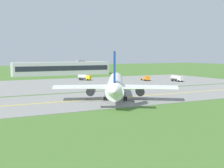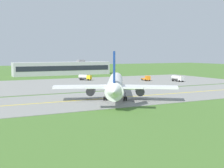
{
  "view_description": "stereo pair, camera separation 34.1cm",
  "coord_description": "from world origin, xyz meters",
  "px_view_note": "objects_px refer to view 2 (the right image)",
  "views": [
    {
      "loc": [
        -29.59,
        -71.28,
        12.11
      ],
      "look_at": [
        5.39,
        -0.44,
        4.0
      ],
      "focal_mm": 46.94,
      "sensor_mm": 36.0,
      "label": 1
    },
    {
      "loc": [
        -29.29,
        -71.43,
        12.11
      ],
      "look_at": [
        5.39,
        -0.44,
        4.0
      ],
      "focal_mm": 46.94,
      "sensor_mm": 36.0,
      "label": 2
    }
  ],
  "objects_px": {
    "airplane_lead": "(115,84)",
    "service_truck_catering": "(178,78)",
    "service_truck_baggage": "(85,77)",
    "service_truck_fuel": "(147,78)"
  },
  "relations": [
    {
      "from": "airplane_lead",
      "to": "service_truck_fuel",
      "type": "bearing_deg",
      "value": 48.88
    },
    {
      "from": "service_truck_fuel",
      "to": "airplane_lead",
      "type": "bearing_deg",
      "value": -131.12
    },
    {
      "from": "airplane_lead",
      "to": "service_truck_baggage",
      "type": "bearing_deg",
      "value": 76.96
    },
    {
      "from": "airplane_lead",
      "to": "service_truck_catering",
      "type": "xyz_separation_m",
      "value": [
        47.7,
        33.91,
        -2.6
      ]
    },
    {
      "from": "airplane_lead",
      "to": "service_truck_baggage",
      "type": "height_order",
      "value": "airplane_lead"
    },
    {
      "from": "service_truck_catering",
      "to": "airplane_lead",
      "type": "bearing_deg",
      "value": -144.59
    },
    {
      "from": "service_truck_baggage",
      "to": "service_truck_catering",
      "type": "height_order",
      "value": "same"
    },
    {
      "from": "airplane_lead",
      "to": "service_truck_fuel",
      "type": "relative_size",
      "value": 5.52
    },
    {
      "from": "service_truck_fuel",
      "to": "service_truck_catering",
      "type": "xyz_separation_m",
      "value": [
        10.35,
        -8.87,
        0.35
      ]
    },
    {
      "from": "service_truck_baggage",
      "to": "service_truck_catering",
      "type": "distance_m",
      "value": 41.61
    }
  ]
}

